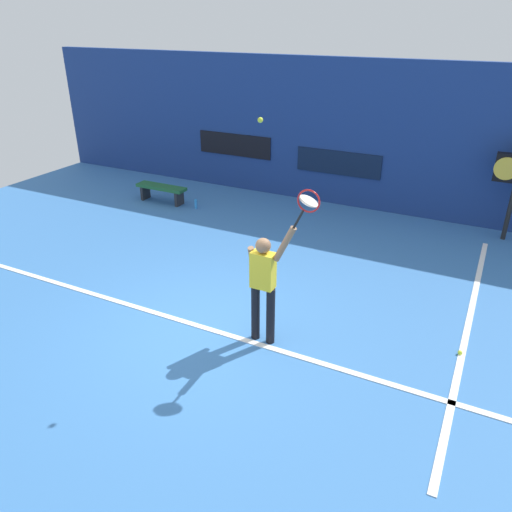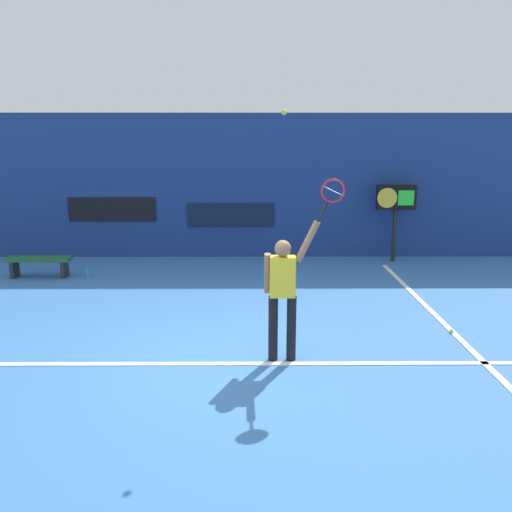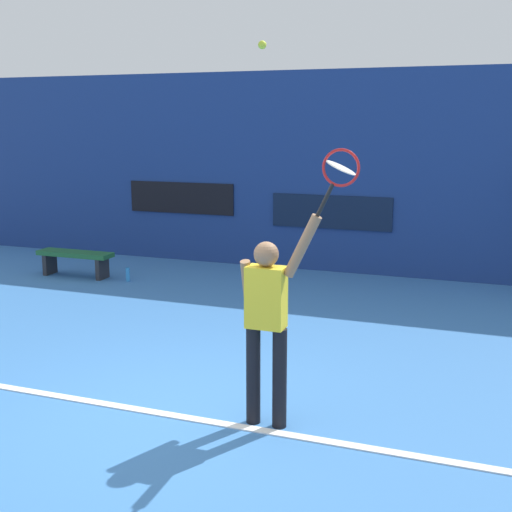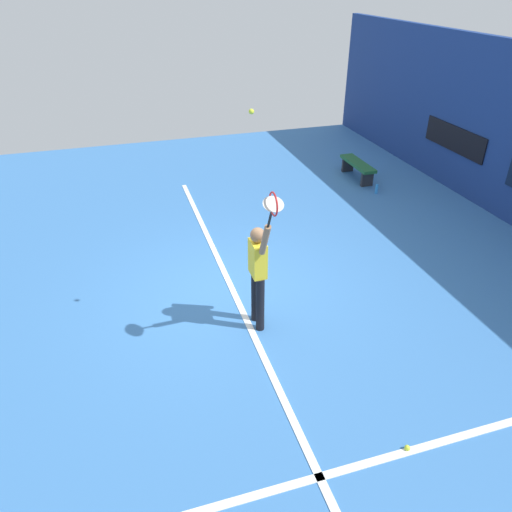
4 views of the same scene
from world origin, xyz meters
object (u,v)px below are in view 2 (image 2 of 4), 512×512
tennis_ball (284,112)px  scoreboard_clock (396,202)px  spare_ball (452,331)px  tennis_player (283,290)px  water_bottle (88,272)px  court_bench (39,262)px  tennis_racket (332,193)px

tennis_ball → scoreboard_clock: size_ratio=0.04×
scoreboard_clock → spare_ball: 5.05m
tennis_player → water_bottle: 6.01m
tennis_player → court_bench: 6.74m
scoreboard_clock → court_bench: (-8.18, -1.44, -1.15)m
tennis_player → spare_ball: bearing=19.5°
scoreboard_clock → water_bottle: (-7.13, -1.44, -1.37)m
scoreboard_clock → tennis_player: bearing=-118.0°
court_bench → water_bottle: 1.08m
water_bottle → spare_ball: (6.78, -3.38, -0.09)m
tennis_ball → spare_ball: tennis_ball is taller
court_bench → tennis_ball: bearing=-41.0°
spare_ball → tennis_ball: bearing=-159.1°
scoreboard_clock → spare_ball: size_ratio=27.77×
tennis_racket → water_bottle: tennis_racket is taller
tennis_player → tennis_racket: tennis_racket is taller
tennis_racket → tennis_ball: tennis_ball is taller
tennis_player → spare_ball: tennis_player is taller
tennis_racket → spare_ball: size_ratio=9.10×
tennis_racket → court_bench: (-5.73, 4.35, -1.97)m
court_bench → water_bottle: size_ratio=5.83×
tennis_racket → tennis_ball: 1.19m
tennis_player → scoreboard_clock: tennis_player is taller
scoreboard_clock → spare_ball: (-0.35, -4.82, -1.46)m
tennis_ball → court_bench: tennis_ball is taller
tennis_player → water_bottle: size_ratio=8.14×
tennis_player → spare_ball: (2.73, 0.96, -0.98)m
tennis_ball → water_bottle: tennis_ball is taller
water_bottle → court_bench: bearing=180.0°
tennis_player → court_bench: tennis_player is taller
tennis_racket → spare_ball: 3.25m
tennis_ball → spare_ball: (2.75, 1.05, -3.27)m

